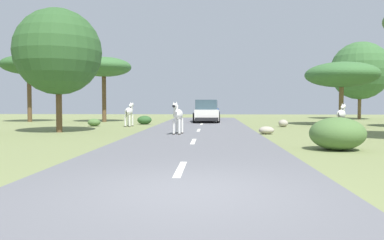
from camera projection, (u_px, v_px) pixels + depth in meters
name	position (u px, v px, depth m)	size (l,w,h in m)	color
ground_plane	(191.00, 193.00, 6.28)	(90.00, 90.00, 0.00)	olive
road	(171.00, 191.00, 6.30)	(6.00, 64.00, 0.05)	slate
lane_markings	(163.00, 206.00, 5.30)	(0.16, 56.00, 0.01)	silver
zebra_0	(178.00, 115.00, 17.65)	(0.54, 1.63, 1.54)	silver
zebra_1	(341.00, 115.00, 19.93)	(1.01, 1.47, 1.52)	silver
zebra_4	(129.00, 112.00, 24.33)	(0.50, 1.70, 1.60)	silver
car_0	(206.00, 112.00, 29.23)	(2.19, 4.42, 1.74)	white
car_1	(208.00, 111.00, 34.40)	(2.22, 4.44, 1.74)	#1E479E
tree_1	(342.00, 75.00, 25.67)	(4.94, 4.94, 4.35)	brown
tree_2	(29.00, 66.00, 30.30)	(4.40, 4.40, 5.40)	brown
tree_3	(104.00, 67.00, 30.20)	(4.44, 4.44, 5.25)	brown
tree_5	(360.00, 71.00, 35.18)	(5.44, 5.44, 7.32)	brown
tree_7	(58.00, 52.00, 19.29)	(4.45, 4.45, 6.41)	brown
bush_0	(94.00, 122.00, 24.60)	(0.83, 0.75, 0.50)	#4C7038
bush_1	(144.00, 120.00, 26.83)	(1.04, 0.93, 0.62)	#2D5628
bush_2	(337.00, 134.00, 12.04)	(1.78, 1.60, 1.07)	#4C7038
rock_0	(266.00, 130.00, 18.27)	(0.75, 0.61, 0.38)	#A89E8C
rock_1	(283.00, 123.00, 23.86)	(0.60, 0.65, 0.47)	#A89E8C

